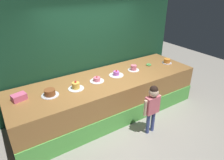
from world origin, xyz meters
TOP-DOWN VIEW (x-y plane):
  - ground_plane at (0.00, 0.00)m, footprint 12.00×12.00m
  - stage_platform at (0.00, 0.66)m, footprint 4.39×1.36m
  - curtain_backdrop at (0.00, 1.44)m, footprint 5.00×0.08m
  - child_figure at (0.38, -0.43)m, footprint 0.43×0.20m
  - pink_box at (-1.87, 0.79)m, footprint 0.28×0.22m
  - donut at (1.33, 0.75)m, footprint 0.13×0.13m
  - cake_far_left at (-1.33, 0.64)m, footprint 0.34×0.34m
  - cake_left at (-0.80, 0.61)m, footprint 0.33×0.33m
  - cake_center_left at (-0.27, 0.68)m, footprint 0.32×0.32m
  - cake_center_right at (0.27, 0.70)m, footprint 0.35×0.35m
  - cake_right at (0.80, 0.72)m, footprint 0.28×0.28m
  - cake_far_right at (1.87, 0.61)m, footprint 0.26×0.26m

SIDE VIEW (x-z plane):
  - ground_plane at x=0.00m, z-range 0.00..0.00m
  - stage_platform at x=0.00m, z-range 0.00..0.93m
  - child_figure at x=0.38m, z-range 0.16..1.28m
  - donut at x=1.33m, z-range 0.93..0.97m
  - cake_center_left at x=-0.27m, z-range 0.90..1.02m
  - cake_center_right at x=0.27m, z-range 0.90..1.03m
  - cake_far_right at x=1.87m, z-range 0.90..1.07m
  - cake_right at x=0.80m, z-range 0.90..1.07m
  - cake_far_left at x=-1.33m, z-range 0.92..1.05m
  - cake_left at x=-0.80m, z-range 0.90..1.08m
  - pink_box at x=-1.87m, z-range 0.93..1.05m
  - curtain_backdrop at x=0.00m, z-range 0.00..3.20m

